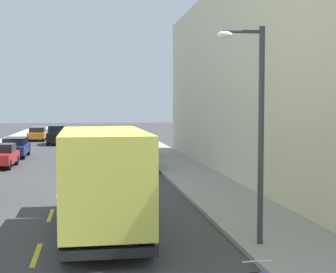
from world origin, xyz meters
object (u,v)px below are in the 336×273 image
at_px(street_lamp, 255,117).
at_px(parked_hatchback_silver, 124,141).
at_px(parked_wagon_navy, 15,147).
at_px(delivery_box_truck, 102,174).
at_px(moving_black_sedan, 58,135).
at_px(parked_wagon_teal, 136,157).
at_px(parked_wagon_burgundy, 116,133).
at_px(parked_wagon_orange, 37,133).
at_px(parked_hatchback_red, 1,156).
at_px(parked_suv_forest, 129,145).

distance_m(street_lamp, parked_hatchback_silver, 32.74).
relative_size(parked_hatchback_silver, parked_wagon_navy, 0.85).
xyz_separation_m(delivery_box_truck, moving_black_sedan, (-3.60, 36.94, -0.88)).
bearing_deg(moving_black_sedan, parked_wagon_teal, -74.20).
relative_size(parked_wagon_teal, parked_wagon_burgundy, 1.00).
bearing_deg(delivery_box_truck, parked_wagon_orange, 98.21).
bearing_deg(parked_wagon_burgundy, street_lamp, -88.12).
height_order(parked_hatchback_red, parked_wagon_orange, same).
distance_m(parked_hatchback_red, parked_suv_forest, 9.59).
xyz_separation_m(parked_suv_forest, parked_wagon_orange, (-8.77, 20.92, -0.18)).
height_order(parked_wagon_teal, parked_suv_forest, parked_suv_forest).
relative_size(parked_wagon_teal, moving_black_sedan, 0.99).
xyz_separation_m(parked_wagon_teal, parked_wagon_orange, (-8.68, 27.61, 0.00)).
distance_m(delivery_box_truck, parked_wagon_burgundy, 43.80).
bearing_deg(parked_hatchback_red, moving_black_sedan, 82.75).
bearing_deg(parked_wagon_navy, delivery_box_truck, -76.15).
distance_m(street_lamp, delivery_box_truck, 5.11).
relative_size(delivery_box_truck, parked_hatchback_silver, 2.03).
xyz_separation_m(street_lamp, parked_wagon_orange, (-10.36, 45.58, -2.85)).
distance_m(parked_hatchback_red, parked_wagon_burgundy, 27.20).
distance_m(street_lamp, parked_wagon_teal, 18.27).
bearing_deg(parked_wagon_orange, parked_hatchback_silver, -55.62).
distance_m(delivery_box_truck, parked_hatchback_red, 18.93).
bearing_deg(moving_black_sedan, parked_hatchback_red, -97.25).
relative_size(parked_wagon_burgundy, parked_wagon_orange, 1.01).
distance_m(parked_wagon_burgundy, parked_wagon_orange, 8.86).
bearing_deg(parked_hatchback_red, delivery_box_truck, -71.41).
bearing_deg(parked_wagon_teal, parked_wagon_orange, 107.45).
bearing_deg(delivery_box_truck, parked_hatchback_red, 108.59).
xyz_separation_m(parked_hatchback_red, parked_wagon_teal, (8.48, -2.36, 0.05)).
height_order(delivery_box_truck, moving_black_sedan, delivery_box_truck).
xyz_separation_m(parked_wagon_burgundy, moving_black_sedan, (-6.21, -6.76, 0.18)).
bearing_deg(street_lamp, parked_hatchback_red, 116.54).
height_order(street_lamp, parked_wagon_teal, street_lamp).
xyz_separation_m(parked_wagon_burgundy, parked_wagon_orange, (-8.84, -0.54, 0.00)).
distance_m(parked_suv_forest, parked_wagon_navy, 8.85).
relative_size(parked_wagon_navy, moving_black_sedan, 0.98).
bearing_deg(parked_wagon_teal, parked_hatchback_silver, 89.18).
relative_size(parked_hatchback_red, parked_wagon_teal, 0.85).
height_order(parked_wagon_teal, moving_black_sedan, moving_black_sedan).
xyz_separation_m(street_lamp, parked_wagon_navy, (-10.16, 26.88, -2.85)).
bearing_deg(parked_wagon_orange, parked_suv_forest, -67.27).
distance_m(delivery_box_truck, parked_wagon_teal, 15.78).
height_order(street_lamp, parked_wagon_burgundy, street_lamp).
bearing_deg(parked_wagon_teal, parked_hatchback_red, 164.42).
xyz_separation_m(parked_suv_forest, moving_black_sedan, (-6.14, 14.70, 0.00)).
relative_size(parked_hatchback_silver, moving_black_sedan, 0.84).
height_order(street_lamp, delivery_box_truck, street_lamp).
height_order(parked_suv_forest, parked_wagon_orange, parked_suv_forest).
bearing_deg(parked_wagon_orange, parked_wagon_burgundy, 3.52).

